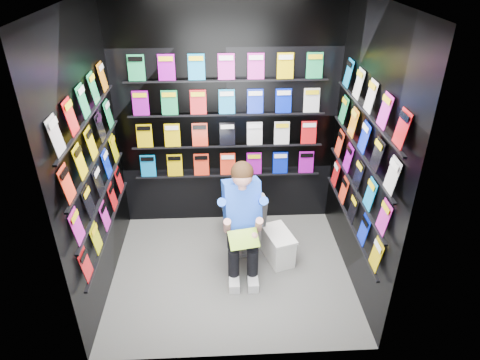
{
  "coord_description": "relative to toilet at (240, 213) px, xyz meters",
  "views": [
    {
      "loc": [
        -0.08,
        -3.34,
        3.01
      ],
      "look_at": [
        0.1,
        0.15,
        1.01
      ],
      "focal_mm": 32.0,
      "sensor_mm": 36.0,
      "label": 1
    }
  ],
  "objects": [
    {
      "name": "comics_left",
      "position": [
        -1.28,
        -0.53,
        0.94
      ],
      "size": [
        0.06,
        1.7,
        1.37
      ],
      "primitive_type": null,
      "color": "red",
      "rests_on": "wall_left"
    },
    {
      "name": "longbox",
      "position": [
        0.39,
        -0.33,
        -0.22
      ],
      "size": [
        0.33,
        0.45,
        0.3
      ],
      "primitive_type": "cube",
      "rotation": [
        0.0,
        0.0,
        0.29
      ],
      "color": "white",
      "rests_on": "floor"
    },
    {
      "name": "ceiling",
      "position": [
        -0.11,
        -0.53,
        2.23
      ],
      "size": [
        2.4,
        2.4,
        0.0
      ],
      "primitive_type": "plane",
      "color": "white",
      "rests_on": "floor"
    },
    {
      "name": "reader",
      "position": [
        0.0,
        -0.38,
        0.38
      ],
      "size": [
        0.6,
        0.78,
        1.3
      ],
      "primitive_type": null,
      "rotation": [
        0.0,
        0.0,
        0.18
      ],
      "color": "#063ADA",
      "rests_on": "toilet"
    },
    {
      "name": "wall_back",
      "position": [
        -0.11,
        0.47,
        0.93
      ],
      "size": [
        2.4,
        0.04,
        2.6
      ],
      "primitive_type": "cube",
      "color": "black",
      "rests_on": "floor"
    },
    {
      "name": "comics_right",
      "position": [
        1.06,
        -0.53,
        0.94
      ],
      "size": [
        0.06,
        1.7,
        1.37
      ],
      "primitive_type": null,
      "color": "red",
      "rests_on": "wall_right"
    },
    {
      "name": "held_comic",
      "position": [
        0.0,
        -0.73,
        0.21
      ],
      "size": [
        0.3,
        0.21,
        0.12
      ],
      "primitive_type": "cube",
      "rotation": [
        -0.96,
        0.0,
        0.18
      ],
      "color": "#149222",
      "rests_on": "reader"
    },
    {
      "name": "wall_right",
      "position": [
        1.09,
        -0.53,
        0.93
      ],
      "size": [
        0.04,
        2.0,
        2.6
      ],
      "primitive_type": "cube",
      "color": "black",
      "rests_on": "floor"
    },
    {
      "name": "floor",
      "position": [
        -0.11,
        -0.53,
        -0.37
      ],
      "size": [
        2.4,
        2.4,
        0.0
      ],
      "primitive_type": "plane",
      "color": "#5E5E5C",
      "rests_on": "ground"
    },
    {
      "name": "comics_back",
      "position": [
        -0.11,
        0.44,
        0.94
      ],
      "size": [
        2.1,
        0.06,
        1.37
      ],
      "primitive_type": null,
      "color": "red",
      "rests_on": "wall_back"
    },
    {
      "name": "longbox_lid",
      "position": [
        0.39,
        -0.33,
        -0.05
      ],
      "size": [
        0.36,
        0.48,
        0.03
      ],
      "primitive_type": "cube",
      "rotation": [
        0.0,
        0.0,
        0.29
      ],
      "color": "white",
      "rests_on": "longbox"
    },
    {
      "name": "wall_front",
      "position": [
        -0.11,
        -1.53,
        0.93
      ],
      "size": [
        2.4,
        0.04,
        2.6
      ],
      "primitive_type": "cube",
      "color": "black",
      "rests_on": "floor"
    },
    {
      "name": "wall_left",
      "position": [
        -1.31,
        -0.53,
        0.93
      ],
      "size": [
        0.04,
        2.0,
        2.6
      ],
      "primitive_type": "cube",
      "color": "black",
      "rests_on": "floor"
    },
    {
      "name": "toilet",
      "position": [
        0.0,
        0.0,
        0.0
      ],
      "size": [
        0.55,
        0.81,
        0.73
      ],
      "primitive_type": "imported",
      "rotation": [
        0.0,
        0.0,
        3.33
      ],
      "color": "white",
      "rests_on": "floor"
    }
  ]
}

